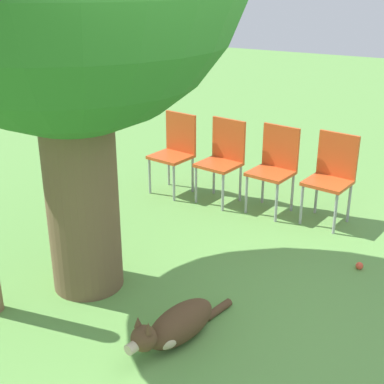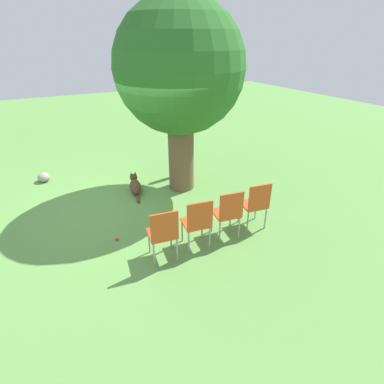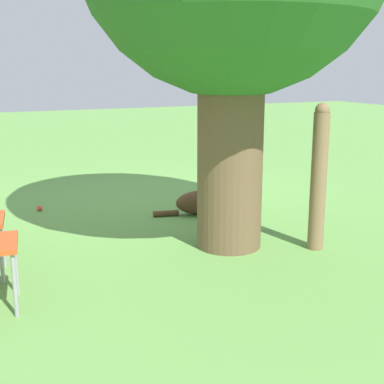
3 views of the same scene
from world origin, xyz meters
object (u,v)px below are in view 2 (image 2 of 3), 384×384
red_chair_0 (163,232)px  tennis_ball (117,238)px  red_chair_3 (256,202)px  red_chair_1 (198,221)px  fence_post (184,150)px  dog (135,185)px  red_chair_2 (228,211)px  oak_tree (180,71)px

red_chair_0 → tennis_ball: bearing=40.2°
red_chair_0 → tennis_ball: (-0.89, -0.56, -0.52)m
red_chair_3 → tennis_ball: red_chair_3 is taller
red_chair_1 → tennis_ball: 1.56m
fence_post → red_chair_3: bearing=0.9°
red_chair_1 → red_chair_3: 1.26m
dog → red_chair_2: bearing=-148.5°
red_chair_2 → red_chair_3: 0.63m
dog → red_chair_3: bearing=-136.8°
dog → red_chair_3: (2.55, 1.52, 0.41)m
oak_tree → red_chair_1: size_ratio=4.25×
red_chair_0 → fence_post: bearing=-23.5°
dog → tennis_ball: size_ratio=15.86×
oak_tree → red_chair_0: (2.29, -1.43, -2.11)m
red_chair_3 → oak_tree: bearing=19.8°
oak_tree → red_chair_0: size_ratio=4.25×
red_chair_3 → fence_post: bearing=9.2°
red_chair_2 → red_chair_1: bearing=100.3°
red_chair_3 → red_chair_1: bearing=100.3°
red_chair_1 → tennis_ball: red_chair_1 is taller
red_chair_1 → red_chair_3: same height
oak_tree → red_chair_0: oak_tree is taller
dog → red_chair_0: bearing=-175.6°
fence_post → tennis_ball: (2.08, -2.40, -0.64)m
tennis_ball → red_chair_2: bearing=64.9°
dog → red_chair_2: 2.75m
red_chair_3 → tennis_ball: bearing=79.6°
red_chair_2 → red_chair_3: same height
oak_tree → red_chair_2: size_ratio=4.25×
red_chair_0 → red_chair_2: size_ratio=1.00×
red_chair_3 → dog: bearing=39.2°
dog → red_chair_1: size_ratio=1.12×
dog → oak_tree: bearing=-94.5°
red_chair_0 → red_chair_2: (-0.04, 1.26, 0.00)m
red_chair_0 → red_chair_3: same height
red_chair_2 → oak_tree: bearing=3.8°
dog → tennis_ball: dog is taller
fence_post → tennis_ball: fence_post is taller
fence_post → red_chair_1: fence_post is taller
oak_tree → dog: bearing=-106.9°
oak_tree → dog: size_ratio=3.78×
fence_post → red_chair_2: bearing=-11.2°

